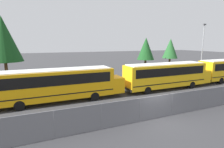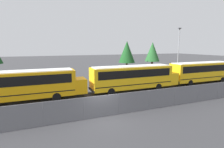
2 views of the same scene
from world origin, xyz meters
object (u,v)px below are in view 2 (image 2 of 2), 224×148
Objects in this scene: school_bus_1 at (24,84)px; tree_1 at (152,52)px; school_bus_3 at (203,71)px; tree_2 at (127,52)px; light_pole at (178,51)px; school_bus_2 at (134,76)px.

school_bus_1 is 1.83× the size of tree_1.
tree_1 is (0.11, 14.20, 2.61)m from school_bus_3.
tree_2 reaches higher than school_bus_3.
school_bus_3 is at bearing -83.47° from light_pole.
tree_1 is (0.69, 9.10, -0.40)m from light_pole.
school_bus_3 is 1.37× the size of light_pole.
light_pole is (12.22, 5.39, 3.01)m from school_bus_2.
school_bus_1 is 1.37× the size of light_pole.
school_bus_3 is (25.92, 0.12, 0.00)m from school_bus_1.
tree_2 is at bearing 125.75° from light_pole.
school_bus_1 is 1.79× the size of tree_2.
school_bus_2 is at bearing -0.77° from school_bus_1.
tree_1 is at bearing 3.86° from tree_2.
light_pole is 9.14m from tree_1.
school_bus_2 and school_bus_3 have the same top height.
school_bus_2 is at bearing -113.14° from tree_2.
school_bus_1 is at bearing -179.73° from school_bus_3.
tree_1 is at bearing 85.67° from light_pole.
school_bus_1 is 1.00× the size of school_bus_2.
tree_1 is at bearing 28.82° from school_bus_1.
light_pole is 1.31× the size of tree_2.
school_bus_1 is at bearing -151.18° from tree_1.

